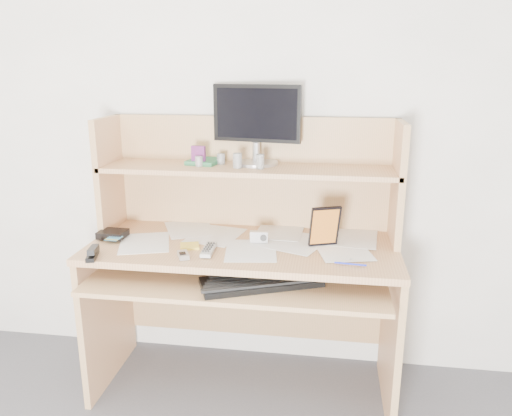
# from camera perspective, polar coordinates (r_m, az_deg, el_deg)

# --- Properties ---
(back_wall) EXTENTS (3.60, 0.04, 2.50)m
(back_wall) POSITION_cam_1_polar(r_m,az_deg,el_deg) (2.48, -0.31, 9.35)
(back_wall) COLOR white
(back_wall) RESTS_ON floor
(desk) EXTENTS (1.40, 0.70, 1.30)m
(desk) POSITION_cam_1_polar(r_m,az_deg,el_deg) (2.37, -1.17, -4.75)
(desk) COLOR tan
(desk) RESTS_ON floor
(paper_clutter) EXTENTS (1.32, 0.54, 0.01)m
(paper_clutter) POSITION_cam_1_polar(r_m,az_deg,el_deg) (2.28, -1.52, -4.08)
(paper_clutter) COLOR white
(paper_clutter) RESTS_ON desk
(keyboard) EXTENTS (0.53, 0.36, 0.03)m
(keyboard) POSITION_cam_1_polar(r_m,az_deg,el_deg) (2.11, 0.60, -8.34)
(keyboard) COLOR black
(keyboard) RESTS_ON desk
(tv_remote) EXTENTS (0.05, 0.17, 0.02)m
(tv_remote) POSITION_cam_1_polar(r_m,az_deg,el_deg) (2.19, -5.44, -4.74)
(tv_remote) COLOR #ADACA7
(tv_remote) RESTS_ON paper_clutter
(flip_phone) EXTENTS (0.07, 0.09, 0.02)m
(flip_phone) POSITION_cam_1_polar(r_m,az_deg,el_deg) (2.14, -8.32, -5.23)
(flip_phone) COLOR #A8A8AA
(flip_phone) RESTS_ON paper_clutter
(stapler) EXTENTS (0.07, 0.14, 0.04)m
(stapler) POSITION_cam_1_polar(r_m,az_deg,el_deg) (2.22, -18.21, -4.80)
(stapler) COLOR black
(stapler) RESTS_ON paper_clutter
(wallet) EXTENTS (0.13, 0.11, 0.03)m
(wallet) POSITION_cam_1_polar(r_m,az_deg,el_deg) (2.44, -16.05, -2.87)
(wallet) COLOR black
(wallet) RESTS_ON paper_clutter
(sticky_note_pad) EXTENTS (0.10, 0.10, 0.01)m
(sticky_note_pad) POSITION_cam_1_polar(r_m,az_deg,el_deg) (2.26, -7.59, -4.33)
(sticky_note_pad) COLOR #FFE943
(sticky_note_pad) RESTS_ON desk
(digital_camera) EXTENTS (0.08, 0.04, 0.05)m
(digital_camera) POSITION_cam_1_polar(r_m,az_deg,el_deg) (2.29, 0.34, -3.28)
(digital_camera) COLOR #B4B4B7
(digital_camera) RESTS_ON paper_clutter
(game_case) EXTENTS (0.13, 0.06, 0.19)m
(game_case) POSITION_cam_1_polar(r_m,az_deg,el_deg) (2.23, 7.86, -2.09)
(game_case) COLOR black
(game_case) RESTS_ON paper_clutter
(blue_pen) EXTENTS (0.13, 0.02, 0.01)m
(blue_pen) POSITION_cam_1_polar(r_m,az_deg,el_deg) (2.07, 10.74, -6.30)
(blue_pen) COLOR #1926BE
(blue_pen) RESTS_ON paper_clutter
(card_box) EXTENTS (0.07, 0.03, 0.09)m
(card_box) POSITION_cam_1_polar(r_m,az_deg,el_deg) (2.38, -6.59, 5.98)
(card_box) COLOR maroon
(card_box) RESTS_ON desk
(shelf_book) EXTENTS (0.17, 0.21, 0.02)m
(shelf_book) POSITION_cam_1_polar(r_m,az_deg,el_deg) (2.44, -5.75, 5.39)
(shelf_book) COLOR #307841
(shelf_book) RESTS_ON desk
(chip_stack_a) EXTENTS (0.04, 0.04, 0.05)m
(chip_stack_a) POSITION_cam_1_polar(r_m,az_deg,el_deg) (2.35, -6.53, 5.32)
(chip_stack_a) COLOR black
(chip_stack_a) RESTS_ON desk
(chip_stack_b) EXTENTS (0.05, 0.05, 0.07)m
(chip_stack_b) POSITION_cam_1_polar(r_m,az_deg,el_deg) (2.30, -2.13, 5.43)
(chip_stack_b) COLOR silver
(chip_stack_b) RESTS_ON desk
(chip_stack_c) EXTENTS (0.05, 0.05, 0.05)m
(chip_stack_c) POSITION_cam_1_polar(r_m,az_deg,el_deg) (2.40, -4.02, 5.63)
(chip_stack_c) COLOR black
(chip_stack_c) RESTS_ON desk
(chip_stack_d) EXTENTS (0.04, 0.04, 0.07)m
(chip_stack_d) POSITION_cam_1_polar(r_m,az_deg,el_deg) (2.28, 0.47, 5.32)
(chip_stack_d) COLOR white
(chip_stack_d) RESTS_ON desk
(monitor) EXTENTS (0.43, 0.21, 0.37)m
(monitor) POSITION_cam_1_polar(r_m,az_deg,el_deg) (2.39, 0.06, 9.81)
(monitor) COLOR silver
(monitor) RESTS_ON desk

